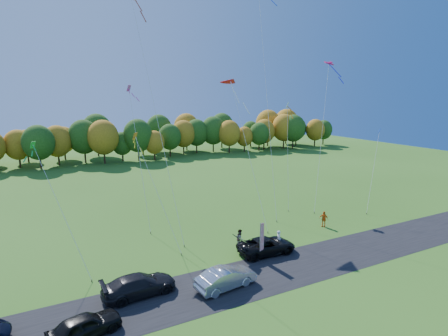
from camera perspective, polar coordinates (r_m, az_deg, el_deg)
name	(u,v)px	position (r m, az deg, el deg)	size (l,w,h in m)	color
ground	(253,252)	(33.90, 4.70, -13.53)	(160.00, 160.00, 0.00)	#2E5C18
asphalt_strip	(277,271)	(30.92, 8.72, -16.23)	(90.00, 6.00, 0.01)	black
tree_line	(129,160)	(83.94, -15.23, 1.30)	(116.00, 12.00, 10.00)	#1E4711
black_suv	(266,245)	(33.51, 6.95, -12.45)	(2.54, 5.52, 1.53)	black
silver_sedan	(226,278)	(27.91, 0.30, -17.50)	(1.69, 4.83, 1.59)	#BBBCC0
dark_truck_a	(139,285)	(27.75, -13.68, -18.06)	(2.20, 5.42, 1.57)	black
dark_truck_b	(85,326)	(24.68, -21.79, -22.81)	(1.76, 4.37, 1.49)	black
person_tailgate_a	(279,240)	(34.41, 8.94, -11.53)	(0.69, 0.45, 1.88)	white
person_tailgate_b	(240,238)	(34.46, 2.65, -11.42)	(0.88, 0.69, 1.82)	gray
person_east	(324,219)	(41.12, 15.96, -8.00)	(1.05, 0.44, 1.80)	orange
feather_flag	(262,238)	(31.49, 6.14, -11.24)	(0.48, 0.14, 3.59)	#999999
kite_delta_blue	(154,103)	(37.48, -11.40, 10.36)	(3.07, 12.66, 27.58)	#4C3F33
kite_parafoil_orange	(267,94)	(45.11, 6.98, 11.90)	(5.95, 12.26, 29.72)	#4C3F33
kite_delta_red	(244,131)	(39.92, 3.27, 6.09)	(2.47, 9.16, 17.57)	#4C3F33
kite_parafoil_rainbow	(322,134)	(47.77, 15.72, 5.40)	(7.82, 6.33, 19.41)	#4C3F33
kite_diamond_yellow	(158,194)	(33.26, -10.78, -4.12)	(3.26, 5.34, 11.36)	#4C3F33
kite_diamond_green	(61,210)	(31.70, -25.06, -6.19)	(3.81, 6.82, 10.94)	#4C3F33
kite_diamond_white	(288,156)	(46.69, 10.38, 2.01)	(3.58, 5.54, 14.05)	#4C3F33
kite_diamond_pink	(138,149)	(39.90, -13.85, 3.07)	(1.23, 7.27, 16.04)	#4C3F33
kite_diamond_blue_low	(373,170)	(49.15, 23.19, -0.32)	(5.86, 4.07, 10.48)	#4C3F33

